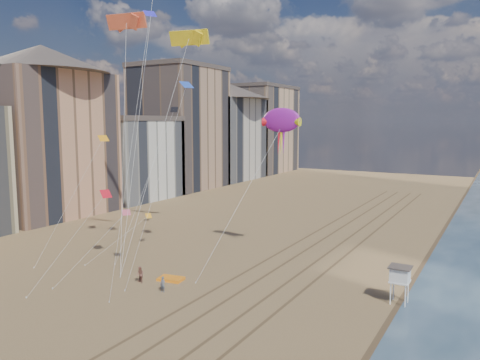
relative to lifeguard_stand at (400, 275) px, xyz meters
name	(u,v)px	position (x,y,z in m)	size (l,w,h in m)	color
wet_sand	(468,261)	(4.29, 16.99, -2.58)	(260.00, 260.00, 0.00)	#42301E
tracks	(301,262)	(-12.16, 6.99, -2.57)	(7.68, 120.00, 0.01)	brown
buildings	(164,132)	(-60.44, 42.58, 10.97)	(34.72, 131.35, 29.00)	#C6B284
lifeguard_stand	(400,275)	(0.00, 0.00, 0.00)	(1.85, 1.85, 3.35)	white
grounded_kite	(171,279)	(-21.16, -5.18, -2.44)	(2.47, 1.57, 0.28)	orange
show_kite	(281,121)	(-14.60, 6.63, 13.40)	(4.52, 6.19, 19.47)	#8D1694
kite_flyer_a	(163,284)	(-19.79, -8.14, -1.84)	(0.54, 0.35, 1.48)	#535C6B
kite_flyer_b	(140,275)	(-23.31, -7.31, -1.75)	(0.81, 0.63, 1.66)	brown
small_kites	(141,128)	(-28.53, -0.75, 12.55)	(15.33, 13.52, 22.89)	#D2516A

